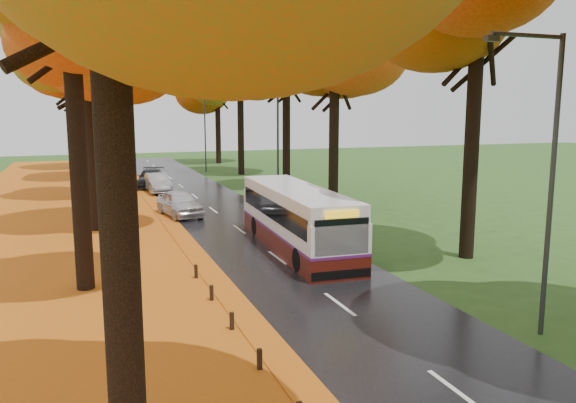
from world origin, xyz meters
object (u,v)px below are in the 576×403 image
streetlamp_mid (274,133)px  car_silver (158,183)px  streetlamp_far (202,124)px  car_dark (151,178)px  streetlamp_near (546,163)px  bus (296,217)px  car_white (180,203)px

streetlamp_mid → car_silver: bearing=124.7°
car_silver → streetlamp_far: bearing=62.1°
streetlamp_mid → car_dark: (-6.26, 12.13, -3.97)m
streetlamp_near → car_silver: 31.77m
streetlamp_far → bus: streetlamp_far is taller
streetlamp_mid → car_dark: streetlamp_mid is taller
car_silver → car_dark: 3.22m
streetlamp_near → bus: (-2.64, 11.19, -3.26)m
streetlamp_far → car_dark: (-6.26, -9.87, -3.97)m
streetlamp_mid → car_white: size_ratio=1.85×
streetlamp_near → car_silver: bearing=101.3°
car_silver → car_dark: car_dark is taller
car_dark → car_white: bearing=-76.9°
streetlamp_near → bus: bearing=103.3°
streetlamp_mid → streetlamp_far: (0.00, 22.00, 0.00)m
streetlamp_far → car_silver: size_ratio=1.88×
car_dark → streetlamp_far: bearing=70.3°
car_silver → streetlamp_near: bearing=-81.4°
streetlamp_near → bus: size_ratio=0.77×
car_white → bus: bearing=-79.8°
streetlamp_mid → bus: size_ratio=0.77×
bus → car_white: size_ratio=2.40×
bus → car_silver: size_ratio=2.44×
car_dark → car_silver: bearing=-75.4°
car_white → streetlamp_mid: bearing=0.8°
car_white → streetlamp_far: bearing=65.2°
car_dark → streetlamp_mid: bearing=-50.0°
streetlamp_far → car_white: streetlamp_far is taller
streetlamp_far → car_white: bearing=-104.9°
streetlamp_far → car_dark: streetlamp_far is taller
bus → car_dark: (-3.62, 22.94, -0.71)m
streetlamp_near → streetlamp_far: size_ratio=1.00×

